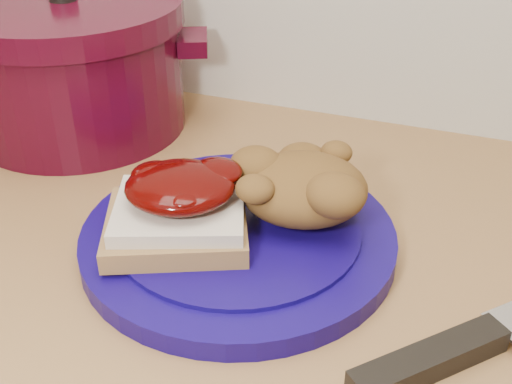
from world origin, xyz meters
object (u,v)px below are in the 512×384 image
(chef_knife, at_px, (479,339))
(dutch_oven, at_px, (74,64))
(plate, at_px, (238,238))
(pepper_grinder, at_px, (100,76))

(chef_knife, distance_m, dutch_oven, 0.55)
(plate, distance_m, pepper_grinder, 0.30)
(dutch_oven, relative_size, pepper_grinder, 2.62)
(chef_knife, height_order, pepper_grinder, pepper_grinder)
(plate, distance_m, dutch_oven, 0.34)
(chef_knife, bearing_deg, plate, 118.28)
(dutch_oven, bearing_deg, plate, -31.42)
(dutch_oven, xyz_separation_m, pepper_grinder, (0.04, 0.00, -0.01))
(plate, bearing_deg, pepper_grinder, 145.03)
(pepper_grinder, bearing_deg, plate, -34.97)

